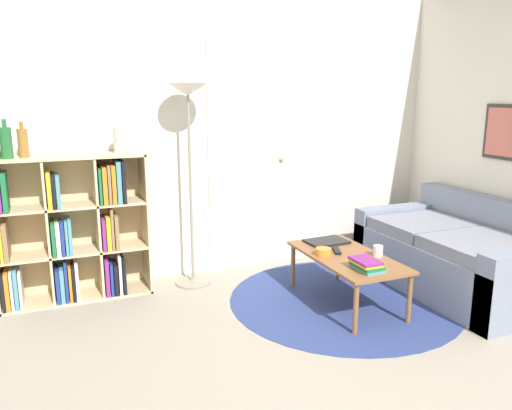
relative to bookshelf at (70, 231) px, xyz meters
name	(u,v)px	position (x,y,z in m)	size (l,w,h in m)	color
wall_back	(227,129)	(1.38, 0.21, 0.74)	(7.11, 0.11, 2.60)	silver
rug	(344,299)	(1.96, -0.88, -0.54)	(1.81, 1.81, 0.01)	navy
bookshelf	(70,231)	(0.00, 0.00, 0.00)	(1.13, 0.34, 1.14)	beige
floor_lamp	(189,117)	(0.95, -0.07, 0.86)	(0.33, 0.33, 1.68)	gray
couch	(460,256)	(3.00, -1.01, -0.28)	(0.92, 1.61, 0.74)	gray
coffee_table	(347,260)	(1.94, -0.93, -0.20)	(0.53, 1.02, 0.39)	brown
laptop	(327,242)	(1.96, -0.58, -0.15)	(0.35, 0.25, 0.02)	black
bowl	(323,252)	(1.77, -0.86, -0.13)	(0.12, 0.12, 0.05)	orange
book_stack_on_table	(366,265)	(1.89, -1.26, -0.12)	(0.17, 0.23, 0.08)	teal
cup	(378,251)	(2.14, -1.04, -0.12)	(0.07, 0.07, 0.08)	white
remote	(337,250)	(1.91, -0.82, -0.15)	(0.10, 0.18, 0.02)	black
bottle_middle	(6,142)	(-0.38, -0.03, 0.71)	(0.08, 0.08, 0.28)	#236633
bottle_right	(23,143)	(-0.27, 0.00, 0.70)	(0.07, 0.07, 0.26)	olive
vase_on_shelf	(120,140)	(0.42, 0.00, 0.69)	(0.10, 0.10, 0.20)	#B7B2A8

